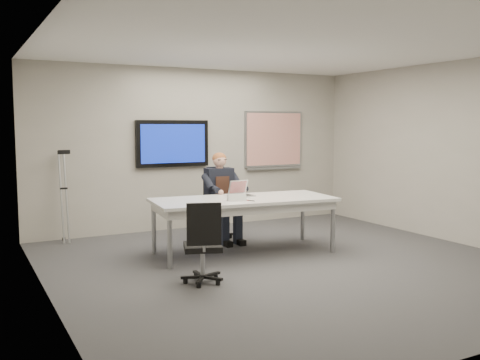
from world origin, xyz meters
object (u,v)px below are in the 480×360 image
office_chair_far (218,220)px  seated_person (224,206)px  office_chair_near (203,258)px  laptop (241,192)px  conference_table (244,204)px

office_chair_far → seated_person: bearing=-80.9°
office_chair_near → laptop: laptop is taller
office_chair_far → office_chair_near: (-1.22, -2.15, -0.00)m
office_chair_far → office_chair_near: 2.47m
office_chair_far → laptop: bearing=-80.8°
seated_person → laptop: bearing=-88.4°
seated_person → office_chair_near: bearing=-119.1°
office_chair_far → seated_person: size_ratio=0.70×
office_chair_near → laptop: size_ratio=2.76×
office_chair_far → seated_person: 0.36m
conference_table → office_chair_near: (-1.12, -1.09, -0.40)m
laptop → conference_table: bearing=-116.4°
seated_person → laptop: 0.65m
office_chair_near → seated_person: 2.27m
conference_table → laptop: bearing=78.5°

